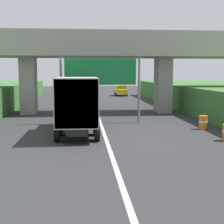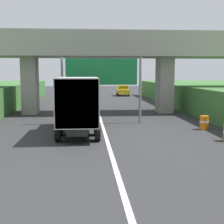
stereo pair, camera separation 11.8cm
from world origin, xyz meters
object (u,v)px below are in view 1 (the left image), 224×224
object	(u,v)px
construction_barrel_5	(203,122)
car_yellow	(121,90)
truck_black	(78,102)
overhead_highway_sign	(100,75)

from	to	relation	value
construction_barrel_5	car_yellow	bearing A→B (deg)	93.12
truck_black	construction_barrel_5	bearing A→B (deg)	6.01
overhead_highway_sign	car_yellow	world-z (taller)	overhead_highway_sign
car_yellow	construction_barrel_5	size ratio (longest dim) A/B	4.56
overhead_highway_sign	construction_barrel_5	bearing A→B (deg)	-25.64
car_yellow	construction_barrel_5	xyz separation A→B (m)	(1.77, -32.52, -0.40)
truck_black	construction_barrel_5	xyz separation A→B (m)	(8.20, 0.86, -1.47)
overhead_highway_sign	truck_black	world-z (taller)	overhead_highway_sign
overhead_highway_sign	car_yellow	size ratio (longest dim) A/B	1.43
overhead_highway_sign	car_yellow	xyz separation A→B (m)	(4.83, 29.35, -2.66)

